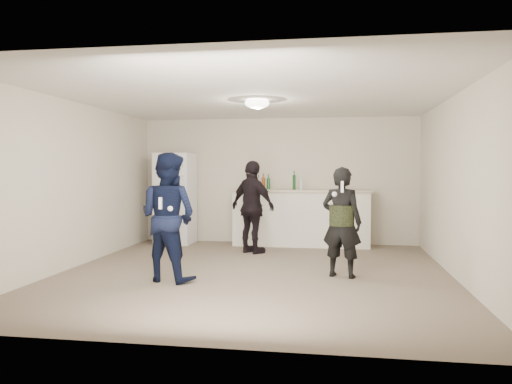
# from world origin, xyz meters

# --- Properties ---
(floor) EXTENTS (6.00, 6.00, 0.00)m
(floor) POSITION_xyz_m (0.00, 0.00, 0.00)
(floor) COLOR #6B5B4C
(floor) RESTS_ON ground
(ceiling) EXTENTS (6.00, 6.00, 0.00)m
(ceiling) POSITION_xyz_m (0.00, 0.00, 2.50)
(ceiling) COLOR silver
(ceiling) RESTS_ON wall_back
(wall_back) EXTENTS (6.00, 0.00, 6.00)m
(wall_back) POSITION_xyz_m (0.00, 3.00, 1.25)
(wall_back) COLOR beige
(wall_back) RESTS_ON floor
(wall_front) EXTENTS (6.00, 0.00, 6.00)m
(wall_front) POSITION_xyz_m (0.00, -3.00, 1.25)
(wall_front) COLOR beige
(wall_front) RESTS_ON floor
(wall_left) EXTENTS (0.00, 6.00, 6.00)m
(wall_left) POSITION_xyz_m (-2.75, 0.00, 1.25)
(wall_left) COLOR beige
(wall_left) RESTS_ON floor
(wall_right) EXTENTS (0.00, 6.00, 6.00)m
(wall_right) POSITION_xyz_m (2.75, 0.00, 1.25)
(wall_right) COLOR beige
(wall_right) RESTS_ON floor
(counter) EXTENTS (2.60, 0.56, 1.05)m
(counter) POSITION_xyz_m (0.49, 2.67, 0.53)
(counter) COLOR white
(counter) RESTS_ON floor
(counter_top) EXTENTS (2.68, 0.64, 0.04)m
(counter_top) POSITION_xyz_m (0.49, 2.67, 1.07)
(counter_top) COLOR beige
(counter_top) RESTS_ON counter
(fridge) EXTENTS (0.70, 0.70, 1.80)m
(fridge) POSITION_xyz_m (-2.02, 2.60, 0.90)
(fridge) COLOR white
(fridge) RESTS_ON floor
(fridge_handle) EXTENTS (0.02, 0.02, 0.60)m
(fridge_handle) POSITION_xyz_m (-1.74, 2.23, 1.30)
(fridge_handle) COLOR #BBBBBF
(fridge_handle) RESTS_ON fridge
(ceiling_dome) EXTENTS (0.36, 0.36, 0.16)m
(ceiling_dome) POSITION_xyz_m (0.00, 0.30, 2.45)
(ceiling_dome) COLOR white
(ceiling_dome) RESTS_ON ceiling
(shaker) EXTENTS (0.08, 0.08, 0.17)m
(shaker) POSITION_xyz_m (-0.48, 2.69, 1.18)
(shaker) COLOR silver
(shaker) RESTS_ON counter_top
(man) EXTENTS (0.97, 0.85, 1.70)m
(man) POSITION_xyz_m (-1.05, -0.63, 0.85)
(man) COLOR #0E173B
(man) RESTS_ON floor
(woman) EXTENTS (0.64, 0.51, 1.51)m
(woman) POSITION_xyz_m (1.23, -0.06, 0.76)
(woman) COLOR black
(woman) RESTS_ON floor
(camo_shorts) EXTENTS (0.34, 0.34, 0.28)m
(camo_shorts) POSITION_xyz_m (1.23, -0.06, 0.85)
(camo_shorts) COLOR #283618
(camo_shorts) RESTS_ON woman
(spectator) EXTENTS (1.02, 0.87, 1.63)m
(spectator) POSITION_xyz_m (-0.29, 1.67, 0.82)
(spectator) COLOR black
(spectator) RESTS_ON floor
(remote_man) EXTENTS (0.04, 0.04, 0.15)m
(remote_man) POSITION_xyz_m (-1.05, -0.91, 1.05)
(remote_man) COLOR white
(remote_man) RESTS_ON man
(nunchuk_man) EXTENTS (0.07, 0.07, 0.07)m
(nunchuk_man) POSITION_xyz_m (-0.93, -0.88, 0.98)
(nunchuk_man) COLOR white
(nunchuk_man) RESTS_ON man
(remote_woman) EXTENTS (0.04, 0.04, 0.15)m
(remote_woman) POSITION_xyz_m (1.23, -0.31, 1.25)
(remote_woman) COLOR white
(remote_woman) RESTS_ON woman
(nunchuk_woman) EXTENTS (0.07, 0.07, 0.07)m
(nunchuk_woman) POSITION_xyz_m (1.13, -0.28, 1.15)
(nunchuk_woman) COLOR silver
(nunchuk_woman) RESTS_ON woman
(bottle_cluster) EXTENTS (1.58, 0.38, 0.28)m
(bottle_cluster) POSITION_xyz_m (0.34, 2.67, 1.20)
(bottle_cluster) COLOR brown
(bottle_cluster) RESTS_ON counter_top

